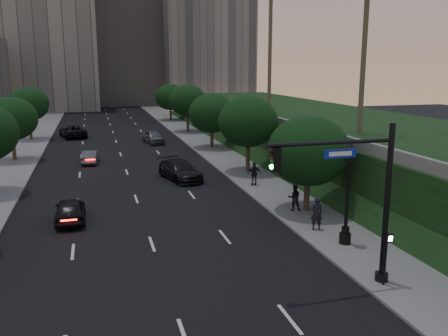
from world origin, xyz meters
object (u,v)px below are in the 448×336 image
object	(u,v)px
pedestrian_a	(316,214)
street_lamp	(347,198)
traffic_signal_mast	(364,204)
pedestrian_c	(254,174)
sedan_far_right	(153,137)
sedan_near_right	(180,170)
sedan_far_left	(73,131)
sedan_near_left	(70,210)
sedan_mid_left	(90,157)
pedestrian_b	(294,197)

from	to	relation	value
pedestrian_a	street_lamp	bearing A→B (deg)	112.98
traffic_signal_mast	pedestrian_c	xyz separation A→B (m)	(1.30, 17.38, -2.62)
sedan_far_right	sedan_near_right	bearing A→B (deg)	-100.28
sedan_far_left	sedan_near_right	xyz separation A→B (m)	(9.36, -27.15, -0.03)
sedan_near_left	pedestrian_c	xyz separation A→B (m)	(13.49, 4.99, 0.32)
pedestrian_a	sedan_near_right	bearing A→B (deg)	-59.18
sedan_near_right	pedestrian_c	bearing A→B (deg)	-51.04
pedestrian_a	sedan_mid_left	bearing A→B (deg)	-51.07
sedan_mid_left	pedestrian_a	world-z (taller)	pedestrian_a
sedan_near_left	sedan_far_left	bearing A→B (deg)	-88.62
sedan_near_right	sedan_far_right	xyz separation A→B (m)	(0.26, 19.46, -0.01)
street_lamp	sedan_far_left	xyz separation A→B (m)	(-15.00, 44.10, -1.82)
street_lamp	pedestrian_a	size ratio (longest dim) A/B	3.00
street_lamp	pedestrian_a	distance (m)	2.88
traffic_signal_mast	pedestrian_b	bearing A→B (deg)	81.36
sedan_far_left	sedan_far_right	world-z (taller)	sedan_far_left
street_lamp	pedestrian_b	distance (m)	6.29
sedan_far_right	traffic_signal_mast	bearing A→B (deg)	-94.50
street_lamp	sedan_mid_left	bearing A→B (deg)	116.24
sedan_near_right	pedestrian_b	distance (m)	12.16
sedan_mid_left	street_lamp	bearing A→B (deg)	121.39
traffic_signal_mast	street_lamp	distance (m)	4.82
sedan_mid_left	sedan_far_right	xyz separation A→B (m)	(7.41, 10.47, 0.14)
traffic_signal_mast	pedestrian_a	distance (m)	7.33
sedan_mid_left	pedestrian_b	world-z (taller)	pedestrian_b
sedan_far_right	pedestrian_b	xyz separation A→B (m)	(5.17, -30.34, 0.22)
sedan_mid_left	sedan_far_right	size ratio (longest dim) A/B	0.85
sedan_far_right	pedestrian_a	size ratio (longest dim) A/B	2.44
traffic_signal_mast	sedan_mid_left	bearing A→B (deg)	109.94
sedan_far_left	sedan_near_left	bearing A→B (deg)	77.76
sedan_near_right	pedestrian_b	xyz separation A→B (m)	(5.42, -10.88, 0.21)
sedan_near_right	sedan_far_right	world-z (taller)	sedan_near_right
sedan_far_right	pedestrian_c	world-z (taller)	pedestrian_c
traffic_signal_mast	pedestrian_b	distance (m)	10.88
pedestrian_c	sedan_mid_left	bearing A→B (deg)	-48.98
sedan_far_left	pedestrian_a	bearing A→B (deg)	95.33
sedan_far_left	pedestrian_a	world-z (taller)	pedestrian_a
sedan_near_right	sedan_far_left	bearing A→B (deg)	95.32
sedan_near_left	pedestrian_b	xyz separation A→B (m)	(13.77, -1.97, 0.27)
sedan_near_right	sedan_mid_left	bearing A→B (deg)	114.79
sedan_near_right	street_lamp	bearing A→B (deg)	-85.31
traffic_signal_mast	street_lamp	bearing A→B (deg)	67.57
sedan_near_left	traffic_signal_mast	bearing A→B (deg)	134.29
sedan_far_right	sedan_far_left	bearing A→B (deg)	131.85
sedan_near_right	pedestrian_a	xyz separation A→B (m)	(5.15, -14.57, 0.30)
pedestrian_a	sedan_far_right	bearing A→B (deg)	-70.46
sedan_near_left	pedestrian_a	world-z (taller)	pedestrian_a
sedan_far_right	pedestrian_a	distance (m)	34.39
sedan_mid_left	pedestrian_c	world-z (taller)	pedestrian_c
sedan_far_right	pedestrian_c	bearing A→B (deg)	-87.73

